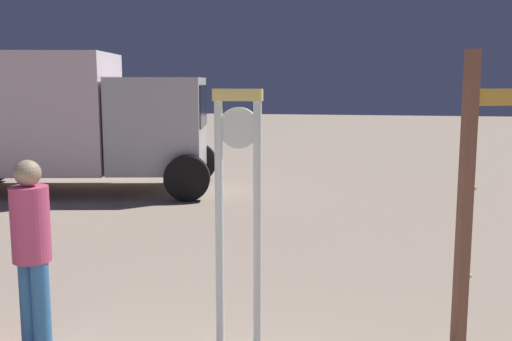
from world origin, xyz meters
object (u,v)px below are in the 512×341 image
at_px(standing_clock, 238,197).
at_px(person_near_clock, 32,247).
at_px(arrow_sign, 505,156).
at_px(box_truck_near, 41,116).

height_order(standing_clock, person_near_clock, standing_clock).
bearing_deg(arrow_sign, standing_clock, -167.58).
xyz_separation_m(person_near_clock, box_truck_near, (-4.02, 7.10, 0.66)).
height_order(arrow_sign, box_truck_near, box_truck_near).
bearing_deg(person_near_clock, standing_clock, 12.75).
bearing_deg(box_truck_near, person_near_clock, -60.47).
height_order(standing_clock, arrow_sign, arrow_sign).
bearing_deg(person_near_clock, box_truck_near, 119.53).
xyz_separation_m(standing_clock, arrow_sign, (2.22, 0.49, 0.34)).
distance_m(arrow_sign, box_truck_near, 10.09).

